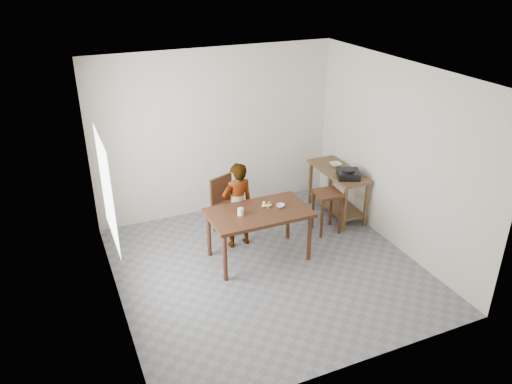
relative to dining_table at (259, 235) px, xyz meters
name	(u,v)px	position (x,y,z in m)	size (l,w,h in m)	color
floor	(267,269)	(0.00, -0.30, -0.40)	(4.00, 4.00, 0.04)	slate
ceiling	(270,72)	(0.00, -0.30, 2.35)	(4.00, 4.00, 0.04)	white
wall_back	(216,132)	(0.00, 1.72, 0.98)	(4.00, 0.04, 2.70)	beige
wall_front	(359,261)	(0.00, -2.32, 0.98)	(4.00, 0.04, 2.70)	beige
wall_left	(106,209)	(-2.02, -0.30, 0.98)	(0.04, 4.00, 2.70)	beige
wall_right	(397,156)	(2.02, -0.30, 0.98)	(0.04, 4.00, 2.70)	beige
window_pane	(107,190)	(-1.97, -0.10, 1.12)	(0.02, 1.10, 1.30)	white
dining_table	(259,235)	(0.00, 0.00, 0.00)	(1.40, 0.80, 0.75)	#402111
prep_counter	(337,192)	(1.72, 0.70, 0.03)	(0.50, 1.20, 0.80)	brown
child	(238,205)	(-0.14, 0.45, 0.28)	(0.48, 0.32, 1.32)	white
dining_chair	(230,206)	(-0.10, 0.87, 0.07)	(0.42, 0.42, 0.88)	#402111
stool	(327,212)	(1.27, 0.28, -0.04)	(0.38, 0.38, 0.67)	#402111
glass_tumbler	(241,212)	(-0.27, 0.00, 0.43)	(0.08, 0.08, 0.10)	white
small_bowl	(280,206)	(0.33, 0.00, 0.39)	(0.12, 0.12, 0.04)	silver
banana	(267,205)	(0.15, 0.07, 0.40)	(0.15, 0.11, 0.05)	#FEED57
serving_bowl	(335,165)	(1.76, 0.87, 0.45)	(0.19, 0.19, 0.05)	silver
gas_burner	(348,174)	(1.69, 0.38, 0.48)	(0.33, 0.33, 0.11)	black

